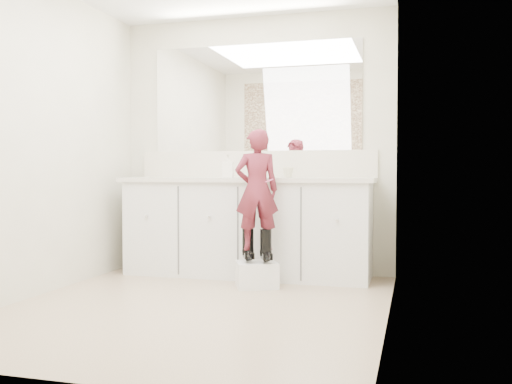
% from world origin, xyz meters
% --- Properties ---
extents(floor, '(3.00, 3.00, 0.00)m').
position_xyz_m(floor, '(0.00, 0.00, 0.00)').
color(floor, '#836F55').
rests_on(floor, ground).
extents(wall_back, '(2.60, 0.00, 2.60)m').
position_xyz_m(wall_back, '(0.00, 1.50, 1.20)').
color(wall_back, beige).
rests_on(wall_back, floor).
extents(wall_front, '(2.60, 0.00, 2.60)m').
position_xyz_m(wall_front, '(0.00, -1.50, 1.20)').
color(wall_front, beige).
rests_on(wall_front, floor).
extents(wall_left, '(0.00, 3.00, 3.00)m').
position_xyz_m(wall_left, '(-1.30, 0.00, 1.20)').
color(wall_left, beige).
rests_on(wall_left, floor).
extents(wall_right, '(0.00, 3.00, 3.00)m').
position_xyz_m(wall_right, '(1.30, 0.00, 1.20)').
color(wall_right, beige).
rests_on(wall_right, floor).
extents(vanity_cabinet, '(2.20, 0.55, 0.85)m').
position_xyz_m(vanity_cabinet, '(0.00, 1.23, 0.42)').
color(vanity_cabinet, silver).
rests_on(vanity_cabinet, floor).
extents(countertop, '(2.28, 0.58, 0.04)m').
position_xyz_m(countertop, '(0.00, 1.21, 0.87)').
color(countertop, beige).
rests_on(countertop, vanity_cabinet).
extents(backsplash, '(2.28, 0.03, 0.25)m').
position_xyz_m(backsplash, '(0.00, 1.49, 1.02)').
color(backsplash, beige).
rests_on(backsplash, countertop).
extents(mirror, '(2.00, 0.02, 1.00)m').
position_xyz_m(mirror, '(0.00, 1.49, 1.64)').
color(mirror, white).
rests_on(mirror, wall_back).
extents(dot_panel, '(2.00, 0.01, 1.20)m').
position_xyz_m(dot_panel, '(0.00, -1.49, 1.65)').
color(dot_panel, '#472819').
rests_on(dot_panel, wall_front).
extents(faucet, '(0.08, 0.08, 0.10)m').
position_xyz_m(faucet, '(0.00, 1.38, 0.94)').
color(faucet, silver).
rests_on(faucet, countertop).
extents(cup, '(0.13, 0.13, 0.10)m').
position_xyz_m(cup, '(0.36, 1.30, 0.94)').
color(cup, beige).
rests_on(cup, countertop).
extents(soap_bottle, '(0.11, 0.11, 0.21)m').
position_xyz_m(soap_bottle, '(-0.16, 1.18, 0.99)').
color(soap_bottle, silver).
rests_on(soap_bottle, countertop).
extents(step_stool, '(0.41, 0.38, 0.21)m').
position_xyz_m(step_stool, '(0.22, 0.75, 0.10)').
color(step_stool, white).
rests_on(step_stool, floor).
extents(boot_left, '(0.16, 0.21, 0.27)m').
position_xyz_m(boot_left, '(0.15, 0.75, 0.34)').
color(boot_left, black).
rests_on(boot_left, step_stool).
extents(boot_right, '(0.16, 0.21, 0.27)m').
position_xyz_m(boot_right, '(0.30, 0.75, 0.34)').
color(boot_right, black).
rests_on(boot_right, step_stool).
extents(toddler, '(0.42, 0.36, 0.98)m').
position_xyz_m(toddler, '(0.22, 0.75, 0.80)').
color(toddler, '#9E3041').
rests_on(toddler, step_stool).
extents(toothbrush, '(0.13, 0.07, 0.06)m').
position_xyz_m(toothbrush, '(0.29, 0.75, 0.86)').
color(toothbrush, '#E0578C').
rests_on(toothbrush, toddler).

